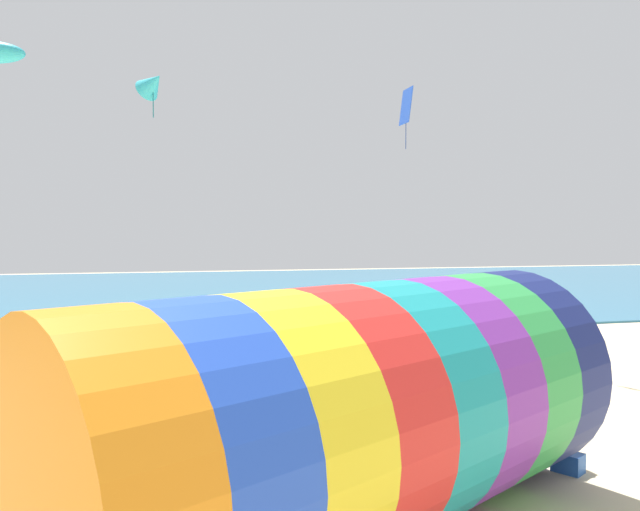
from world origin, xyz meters
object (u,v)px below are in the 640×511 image
kite_cyan_delta (153,83)px  bystander_mid_beach (499,336)px  kite_handler (556,420)px  giant_inflatable_tube (354,411)px  kite_blue_diamond (406,107)px  bystander_near_water (192,360)px  beach_flag (531,337)px  cooler_box (568,462)px

kite_cyan_delta → bystander_mid_beach: (11.43, -1.03, -8.23)m
kite_cyan_delta → kite_handler: bearing=-52.5°
giant_inflatable_tube → kite_blue_diamond: kite_blue_diamond is taller
kite_handler → kite_blue_diamond: bearing=79.2°
bystander_near_water → beach_flag: bearing=-48.9°
kite_blue_diamond → beach_flag: 17.29m
kite_blue_diamond → bystander_mid_beach: bearing=-82.8°
kite_cyan_delta → beach_flag: bearing=-52.9°
cooler_box → kite_blue_diamond: bearing=79.4°
kite_cyan_delta → bystander_mid_beach: kite_cyan_delta is taller
bystander_near_water → cooler_box: bystander_near_water is taller
kite_handler → cooler_box: size_ratio=3.20×
giant_inflatable_tube → bystander_near_water: bearing=102.2°
bystander_near_water → kite_blue_diamond: bearing=40.3°
kite_handler → bystander_near_water: size_ratio=1.07×
bystander_mid_beach → beach_flag: size_ratio=0.59×
kite_cyan_delta → beach_flag: 13.74m
bystander_near_water → cooler_box: size_ratio=2.98×
kite_cyan_delta → beach_flag: size_ratio=0.59×
giant_inflatable_tube → beach_flag: 4.77m
kite_blue_diamond → bystander_mid_beach: 11.28m
kite_blue_diamond → cooler_box: bearing=-100.6°
kite_blue_diamond → bystander_mid_beach: size_ratio=1.68×
bystander_mid_beach → kite_blue_diamond: bearing=97.2°
bystander_mid_beach → kite_cyan_delta: bearing=174.8°
giant_inflatable_tube → beach_flag: bearing=27.2°
bystander_near_water → beach_flag: 9.60m
bystander_near_water → bystander_mid_beach: bystander_mid_beach is taller
giant_inflatable_tube → bystander_near_water: 9.57m
bystander_mid_beach → cooler_box: size_ratio=3.06×
giant_inflatable_tube → beach_flag: giant_inflatable_tube is taller
kite_cyan_delta → beach_flag: (7.26, -9.60, -6.65)m
beach_flag → bystander_mid_beach: bearing=64.0°
cooler_box → bystander_mid_beach: bearing=67.6°
kite_cyan_delta → beach_flag: kite_cyan_delta is taller
kite_blue_diamond → kite_cyan_delta: 12.03m
kite_handler → bystander_near_water: (-6.58, 7.45, -0.07)m
bystander_mid_beach → cooler_box: bystander_mid_beach is taller
kite_handler → kite_cyan_delta: size_ratio=1.05×
cooler_box → kite_handler: bearing=86.5°
beach_flag → kite_cyan_delta: bearing=127.1°
kite_blue_diamond → cooler_box: 18.93m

